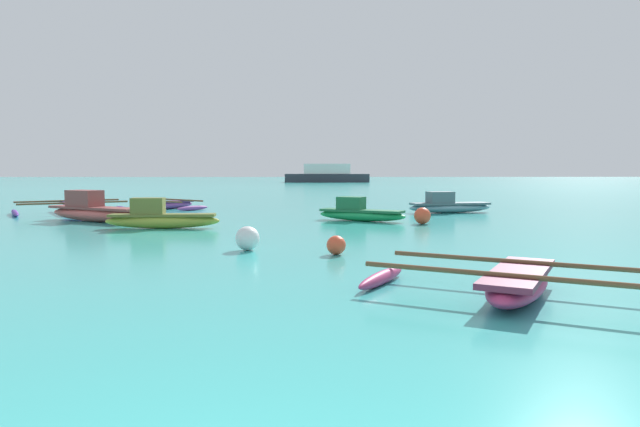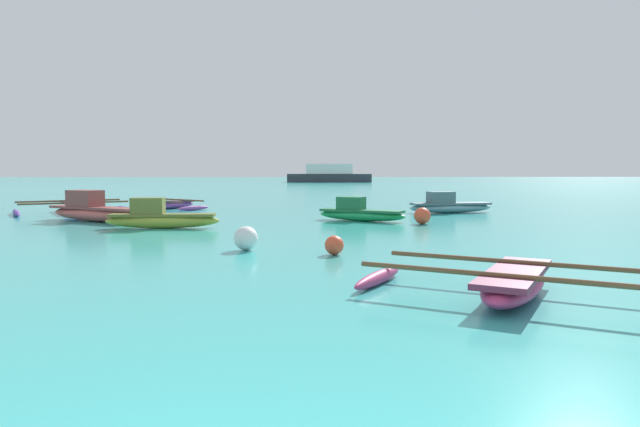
{
  "view_description": "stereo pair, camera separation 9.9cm",
  "coord_description": "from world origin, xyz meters",
  "px_view_note": "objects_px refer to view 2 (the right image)",
  "views": [
    {
      "loc": [
        0.18,
        -1.8,
        1.74
      ],
      "look_at": [
        0.39,
        17.12,
        0.25
      ],
      "focal_mm": 32.0,
      "sensor_mm": 36.0,
      "label": 1
    },
    {
      "loc": [
        0.28,
        -1.8,
        1.74
      ],
      "look_at": [
        0.39,
        17.12,
        0.25
      ],
      "focal_mm": 32.0,
      "sensor_mm": 36.0,
      "label": 2
    }
  ],
  "objects_px": {
    "moored_boat_4": "(160,218)",
    "moored_boat_5": "(360,212)",
    "mooring_buoy_1": "(422,216)",
    "moored_boat_1": "(170,205)",
    "moored_boat_6": "(449,205)",
    "mooring_buoy_2": "(334,245)",
    "moored_boat_2": "(514,283)",
    "moored_boat_3": "(72,208)",
    "mooring_buoy_0": "(246,238)",
    "moored_boat_0": "(94,210)",
    "distant_ferry": "(329,175)"
  },
  "relations": [
    {
      "from": "moored_boat_4",
      "to": "moored_boat_5",
      "type": "xyz_separation_m",
      "value": [
        6.03,
        2.33,
        -0.03
      ]
    },
    {
      "from": "moored_boat_5",
      "to": "mooring_buoy_0",
      "type": "bearing_deg",
      "value": -85.55
    },
    {
      "from": "moored_boat_5",
      "to": "mooring_buoy_1",
      "type": "distance_m",
      "value": 2.19
    },
    {
      "from": "moored_boat_4",
      "to": "moored_boat_6",
      "type": "relative_size",
      "value": 0.95
    },
    {
      "from": "mooring_buoy_0",
      "to": "mooring_buoy_1",
      "type": "relative_size",
      "value": 0.98
    },
    {
      "from": "mooring_buoy_1",
      "to": "mooring_buoy_2",
      "type": "height_order",
      "value": "mooring_buoy_1"
    },
    {
      "from": "moored_boat_1",
      "to": "moored_boat_2",
      "type": "height_order",
      "value": "moored_boat_2"
    },
    {
      "from": "moored_boat_1",
      "to": "moored_boat_5",
      "type": "distance_m",
      "value": 9.7
    },
    {
      "from": "moored_boat_0",
      "to": "moored_boat_1",
      "type": "bearing_deg",
      "value": 110.33
    },
    {
      "from": "distant_ferry",
      "to": "mooring_buoy_2",
      "type": "bearing_deg",
      "value": -91.15
    },
    {
      "from": "moored_boat_4",
      "to": "moored_boat_5",
      "type": "bearing_deg",
      "value": 18.97
    },
    {
      "from": "moored_boat_2",
      "to": "mooring_buoy_0",
      "type": "distance_m",
      "value": 6.17
    },
    {
      "from": "moored_boat_3",
      "to": "moored_boat_4",
      "type": "distance_m",
      "value": 7.52
    },
    {
      "from": "moored_boat_4",
      "to": "mooring_buoy_2",
      "type": "relative_size",
      "value": 8.5
    },
    {
      "from": "moored_boat_2",
      "to": "mooring_buoy_0",
      "type": "bearing_deg",
      "value": 71.06
    },
    {
      "from": "moored_boat_0",
      "to": "mooring_buoy_1",
      "type": "height_order",
      "value": "moored_boat_0"
    },
    {
      "from": "mooring_buoy_1",
      "to": "mooring_buoy_2",
      "type": "relative_size",
      "value": 1.34
    },
    {
      "from": "moored_boat_6",
      "to": "mooring_buoy_2",
      "type": "xyz_separation_m",
      "value": [
        -4.87,
        -10.97,
        -0.1
      ]
    },
    {
      "from": "moored_boat_2",
      "to": "mooring_buoy_0",
      "type": "relative_size",
      "value": 8.58
    },
    {
      "from": "moored_boat_3",
      "to": "mooring_buoy_1",
      "type": "xyz_separation_m",
      "value": [
        12.88,
        -4.44,
        0.04
      ]
    },
    {
      "from": "moored_boat_4",
      "to": "mooring_buoy_1",
      "type": "distance_m",
      "value": 8.0
    },
    {
      "from": "mooring_buoy_2",
      "to": "moored_boat_3",
      "type": "bearing_deg",
      "value": 132.5
    },
    {
      "from": "mooring_buoy_1",
      "to": "moored_boat_2",
      "type": "bearing_deg",
      "value": -93.71
    },
    {
      "from": "moored_boat_6",
      "to": "mooring_buoy_0",
      "type": "bearing_deg",
      "value": -135.24
    },
    {
      "from": "moored_boat_3",
      "to": "moored_boat_6",
      "type": "relative_size",
      "value": 1.39
    },
    {
      "from": "moored_boat_6",
      "to": "mooring_buoy_0",
      "type": "distance_m",
      "value": 12.33
    },
    {
      "from": "moored_boat_3",
      "to": "moored_boat_4",
      "type": "xyz_separation_m",
      "value": [
        4.96,
        -5.64,
        0.09
      ]
    },
    {
      "from": "moored_boat_4",
      "to": "mooring_buoy_1",
      "type": "bearing_deg",
      "value": 6.5
    },
    {
      "from": "moored_boat_1",
      "to": "moored_boat_2",
      "type": "bearing_deg",
      "value": -114.63
    },
    {
      "from": "moored_boat_3",
      "to": "moored_boat_4",
      "type": "height_order",
      "value": "moored_boat_4"
    },
    {
      "from": "distant_ferry",
      "to": "moored_boat_4",
      "type": "bearing_deg",
      "value": -96.21
    },
    {
      "from": "moored_boat_2",
      "to": "mooring_buoy_1",
      "type": "bearing_deg",
      "value": 24.83
    },
    {
      "from": "mooring_buoy_1",
      "to": "moored_boat_1",
      "type": "bearing_deg",
      "value": 144.54
    },
    {
      "from": "mooring_buoy_2",
      "to": "moored_boat_5",
      "type": "bearing_deg",
      "value": 81.8
    },
    {
      "from": "moored_boat_6",
      "to": "moored_boat_4",
      "type": "bearing_deg",
      "value": -161.55
    },
    {
      "from": "mooring_buoy_2",
      "to": "distant_ferry",
      "type": "distance_m",
      "value": 62.12
    },
    {
      "from": "moored_boat_0",
      "to": "mooring_buoy_0",
      "type": "relative_size",
      "value": 7.7
    },
    {
      "from": "moored_boat_6",
      "to": "mooring_buoy_2",
      "type": "relative_size",
      "value": 8.98
    },
    {
      "from": "distant_ferry",
      "to": "moored_boat_3",
      "type": "bearing_deg",
      "value": -102.28
    },
    {
      "from": "moored_boat_4",
      "to": "mooring_buoy_1",
      "type": "height_order",
      "value": "moored_boat_4"
    },
    {
      "from": "moored_boat_6",
      "to": "moored_boat_1",
      "type": "bearing_deg",
      "value": 156.62
    },
    {
      "from": "moored_boat_3",
      "to": "moored_boat_5",
      "type": "bearing_deg",
      "value": 42.6
    },
    {
      "from": "mooring_buoy_2",
      "to": "distant_ferry",
      "type": "bearing_deg",
      "value": 88.85
    },
    {
      "from": "mooring_buoy_2",
      "to": "distant_ferry",
      "type": "height_order",
      "value": "distant_ferry"
    },
    {
      "from": "moored_boat_1",
      "to": "mooring_buoy_2",
      "type": "height_order",
      "value": "moored_boat_1"
    },
    {
      "from": "moored_boat_2",
      "to": "moored_boat_6",
      "type": "bearing_deg",
      "value": 18.75
    },
    {
      "from": "moored_boat_4",
      "to": "moored_boat_5",
      "type": "distance_m",
      "value": 6.46
    },
    {
      "from": "moored_boat_2",
      "to": "distant_ferry",
      "type": "bearing_deg",
      "value": 29.45
    },
    {
      "from": "moored_boat_0",
      "to": "moored_boat_1",
      "type": "distance_m",
      "value": 5.94
    },
    {
      "from": "moored_boat_2",
      "to": "mooring_buoy_2",
      "type": "xyz_separation_m",
      "value": [
        -2.3,
        3.91,
        -0.01
      ]
    }
  ]
}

